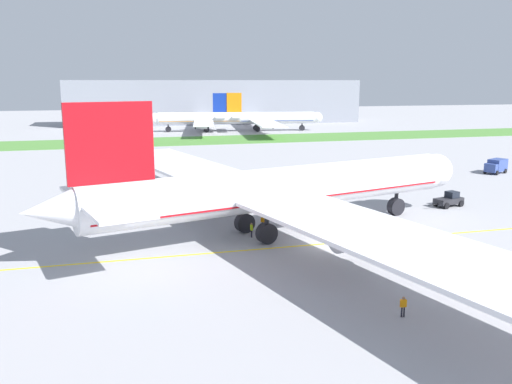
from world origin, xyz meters
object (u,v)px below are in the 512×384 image
at_px(airliner_foreground, 277,190).
at_px(pushback_tug, 449,200).
at_px(ground_crew_wingwalker_starboard, 403,305).
at_px(parked_airliner_far_centre, 201,119).
at_px(ground_crew_wingwalker_port, 263,221).
at_px(parked_airliner_far_right, 263,118).
at_px(ground_crew_marshaller_front, 252,229).
at_px(service_truck_baggage_loader, 496,166).

distance_m(airliner_foreground, pushback_tug, 29.57).
xyz_separation_m(ground_crew_wingwalker_starboard, parked_airliner_far_centre, (9.57, 155.55, 3.61)).
bearing_deg(ground_crew_wingwalker_port, parked_airliner_far_centre, 84.16).
distance_m(ground_crew_wingwalker_starboard, parked_airliner_far_centre, 155.88).
bearing_deg(parked_airliner_far_right, ground_crew_wingwalker_port, -105.51).
bearing_deg(ground_crew_marshaller_front, ground_crew_wingwalker_starboard, -76.04).
bearing_deg(service_truck_baggage_loader, ground_crew_wingwalker_port, -153.82).
height_order(pushback_tug, ground_crew_wingwalker_port, pushback_tug).
height_order(pushback_tug, parked_airliner_far_right, parked_airliner_far_right).
bearing_deg(service_truck_baggage_loader, parked_airliner_far_right, 101.45).
xyz_separation_m(pushback_tug, service_truck_baggage_loader, (25.65, 22.39, 0.53)).
height_order(ground_crew_marshaller_front, ground_crew_wingwalker_starboard, ground_crew_marshaller_front).
xyz_separation_m(airliner_foreground, ground_crew_wingwalker_starboard, (2.74, -24.20, -4.36)).
height_order(ground_crew_wingwalker_starboard, service_truck_baggage_loader, service_truck_baggage_loader).
bearing_deg(parked_airliner_far_right, service_truck_baggage_loader, -78.55).
xyz_separation_m(pushback_tug, ground_crew_wingwalker_port, (-29.12, -4.53, -0.01)).
bearing_deg(ground_crew_wingwalker_starboard, parked_airliner_far_centre, 86.48).
bearing_deg(parked_airliner_far_centre, pushback_tug, -82.65).
relative_size(ground_crew_wingwalker_port, ground_crew_wingwalker_starboard, 0.96).
bearing_deg(parked_airliner_far_centre, ground_crew_wingwalker_starboard, -93.52).
relative_size(ground_crew_marshaller_front, parked_airliner_far_centre, 0.03).
distance_m(ground_crew_wingwalker_starboard, service_truck_baggage_loader, 74.43).
distance_m(ground_crew_wingwalker_starboard, parked_airliner_far_right, 155.76).
height_order(ground_crew_marshaller_front, service_truck_baggage_loader, service_truck_baggage_loader).
bearing_deg(parked_airliner_far_right, airliner_foreground, -104.83).
distance_m(pushback_tug, ground_crew_wingwalker_starboard, 40.66).
xyz_separation_m(ground_crew_wingwalker_port, parked_airliner_far_right, (34.82, 125.45, 3.62)).
relative_size(ground_crew_marshaller_front, parked_airliner_far_right, 0.02).
xyz_separation_m(parked_airliner_far_centre, parked_airliner_far_right, (21.67, -2.99, -0.03)).
bearing_deg(airliner_foreground, ground_crew_wingwalker_starboard, -83.54).
bearing_deg(airliner_foreground, ground_crew_wingwalker_port, 106.09).
distance_m(airliner_foreground, ground_crew_wingwalker_starboard, 24.74).
relative_size(ground_crew_wingwalker_port, service_truck_baggage_loader, 0.29).
relative_size(service_truck_baggage_loader, parked_airliner_far_centre, 0.10).
height_order(pushback_tug, ground_crew_wingwalker_starboard, pushback_tug).
bearing_deg(parked_airliner_far_centre, service_truck_baggage_loader, -67.71).
bearing_deg(service_truck_baggage_loader, ground_crew_wingwalker_starboard, -133.46).
distance_m(pushback_tug, parked_airliner_far_right, 121.11).
bearing_deg(pushback_tug, parked_airliner_far_right, 87.30).
distance_m(airliner_foreground, ground_crew_marshaller_front, 5.36).
distance_m(pushback_tug, service_truck_baggage_loader, 34.05).
bearing_deg(ground_crew_wingwalker_starboard, ground_crew_wingwalker_port, 97.52).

